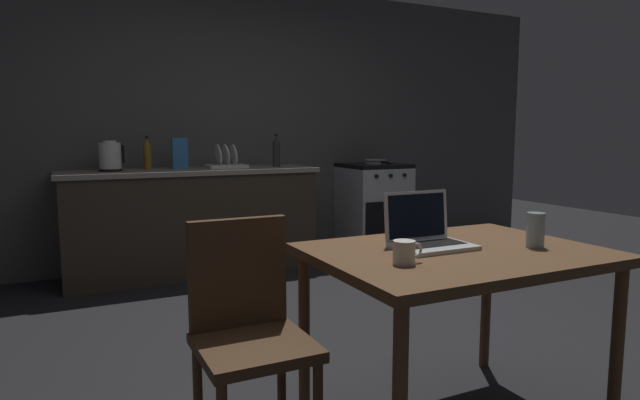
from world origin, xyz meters
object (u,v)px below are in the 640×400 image
object	(u,v)px
electric_kettle	(110,157)
frying_pan	(376,161)
stove_oven	(373,208)
coffee_mug	(405,252)
dining_table	(456,268)
cereal_box	(180,154)
bottle_b	(147,154)
dish_rack	(226,163)
bottle	(276,151)
laptop	(428,236)
drinking_glass	(535,230)
chair	(248,324)

from	to	relation	value
electric_kettle	frying_pan	size ratio (longest dim) A/B	0.61
stove_oven	coffee_mug	xyz separation A→B (m)	(-1.75, -3.06, 0.34)
dining_table	electric_kettle	xyz separation A→B (m)	(-1.07, 2.95, 0.36)
stove_oven	cereal_box	xyz separation A→B (m)	(-1.93, 0.02, 0.59)
electric_kettle	coffee_mug	size ratio (longest dim) A/B	2.05
dining_table	frying_pan	distance (m)	3.26
electric_kettle	dining_table	bearing A→B (deg)	-70.06
cereal_box	bottle_b	world-z (taller)	bottle_b
bottle_b	dining_table	bearing A→B (deg)	-75.75
dining_table	dish_rack	world-z (taller)	dish_rack
stove_oven	electric_kettle	distance (m)	2.56
bottle	dish_rack	distance (m)	0.47
coffee_mug	bottle_b	size ratio (longest dim) A/B	0.43
dining_table	frying_pan	xyz separation A→B (m)	(1.43, 2.92, 0.27)
electric_kettle	cereal_box	bearing A→B (deg)	2.05
dining_table	laptop	distance (m)	0.17
electric_kettle	bottle	distance (m)	1.42
electric_kettle	frying_pan	world-z (taller)	electric_kettle
dining_table	bottle_b	bearing A→B (deg)	104.25
coffee_mug	dish_rack	world-z (taller)	dish_rack
cereal_box	dish_rack	bearing A→B (deg)	-2.86
bottle	drinking_glass	bearing A→B (deg)	-90.40
laptop	bottle	world-z (taller)	bottle
stove_oven	laptop	world-z (taller)	laptop
chair	frying_pan	bearing A→B (deg)	49.42
dish_rack	chair	bearing A→B (deg)	-104.75
dish_rack	bottle_b	distance (m)	0.67
chair	electric_kettle	size ratio (longest dim) A/B	3.65
stove_oven	drinking_glass	bearing A→B (deg)	-109.73
frying_pan	dish_rack	xyz separation A→B (m)	(-1.54, 0.03, 0.02)
electric_kettle	drinking_glass	size ratio (longest dim) A/B	1.71
electric_kettle	frying_pan	bearing A→B (deg)	-0.67
bottle	coffee_mug	xyz separation A→B (m)	(-0.68, -3.01, -0.26)
electric_kettle	cereal_box	distance (m)	0.56
electric_kettle	bottle	size ratio (longest dim) A/B	0.83
electric_kettle	dish_rack	xyz separation A→B (m)	(0.96, 0.00, -0.07)
stove_oven	laptop	bearing A→B (deg)	-117.68
cereal_box	bottle_b	size ratio (longest dim) A/B	0.94
stove_oven	laptop	distance (m)	3.25
frying_pan	dish_rack	size ratio (longest dim) A/B	1.20
bottle	dining_table	bearing A→B (deg)	-96.81
cereal_box	dining_table	bearing A→B (deg)	-80.25
stove_oven	coffee_mug	bearing A→B (deg)	-119.84
dining_table	bottle	xyz separation A→B (m)	(0.35, 2.90, 0.38)
stove_oven	frying_pan	world-z (taller)	frying_pan
bottle	drinking_glass	size ratio (longest dim) A/B	2.06
electric_kettle	frying_pan	distance (m)	2.50
bottle_b	drinking_glass	bearing A→B (deg)	-70.76
bottle_b	electric_kettle	bearing A→B (deg)	-165.11
chair	drinking_glass	distance (m)	1.24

